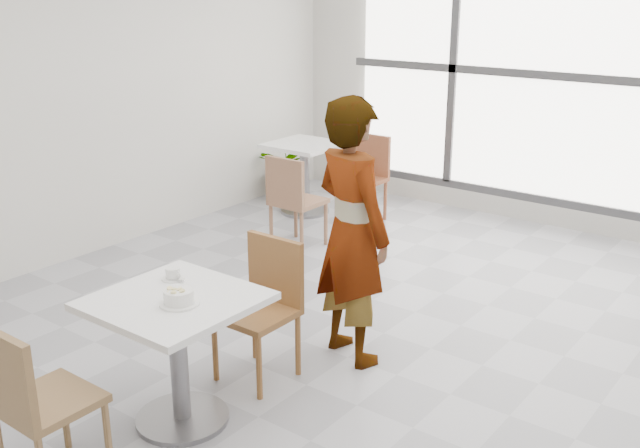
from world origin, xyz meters
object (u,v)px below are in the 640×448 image
Objects in this scene: main_table at (177,336)px; chair_near at (32,396)px; chair_far at (265,299)px; bg_chair_left_near at (293,196)px; coffee_cup at (173,274)px; bg_chair_left_far at (366,172)px; oatmeal_bowl at (179,297)px; bg_table_left at (305,168)px; person at (352,232)px; plant_left at (287,170)px.

main_table is 0.92× the size of chair_near.
chair_near reaches higher than main_table.
bg_chair_left_near is (-1.30, 1.86, 0.00)m from chair_far.
coffee_cup is at bearing -85.18° from chair_near.
coffee_cup reaches higher than main_table.
bg_chair_left_far is (0.03, 1.15, 0.00)m from bg_chair_left_near.
oatmeal_bowl reaches higher than coffee_cup.
chair_near is 4.66m from bg_table_left.
bg_chair_left_near is at bearing 117.89° from oatmeal_bowl.
main_table is 3.81× the size of oatmeal_bowl.
bg_chair_left_near reaches higher than bg_table_left.
main_table is at bearing -71.16° from bg_chair_left_far.
person reaches higher than bg_chair_left_far.
chair_far is 0.80m from oatmeal_bowl.
chair_near reaches higher than oatmeal_bowl.
bg_chair_left_far is at bearing 106.79° from coffee_cup.
chair_near is 0.84m from oatmeal_bowl.
main_table is at bearing 116.80° from bg_chair_left_near.
plant_left is at bearing 127.73° from chair_far.
chair_near is 1.50m from chair_far.
bg_table_left is 0.67m from bg_chair_left_far.
oatmeal_bowl is at bearing -26.42° from main_table.
plant_left is at bearing 122.15° from main_table.
person is 1.97× the size of bg_chair_left_far.
bg_table_left is at bearing -28.36° from person.
oatmeal_bowl is 1.32× the size of coffee_cup.
coffee_cup is at bearing -58.89° from plant_left.
bg_chair_left_near and bg_chair_left_far have the same top height.
main_table is at bearing -40.61° from coffee_cup.
bg_table_left is (-1.91, 3.51, -0.04)m from main_table.
oatmeal_bowl is (0.20, 0.76, 0.29)m from chair_near.
main_table is 0.81m from chair_near.
bg_table_left is at bearing -57.05° from bg_chair_left_near.
person is 1.97× the size of bg_chair_left_near.
person is 2.97m from bg_chair_left_far.
chair_far is at bearing -52.27° from plant_left.
person is at bearing 79.92° from oatmeal_bowl.
bg_chair_left_near is 1.15m from bg_chair_left_far.
chair_far reaches higher than coffee_cup.
chair_far is at bearing 125.03° from bg_chair_left_near.
chair_far and bg_chair_left_near have the same top height.
coffee_cup is 0.09× the size of person.
bg_chair_left_far is (-1.35, 3.75, -0.29)m from oatmeal_bowl.
plant_left is at bearing 148.92° from bg_table_left.
oatmeal_bowl is at bearing -36.89° from coffee_cup.
main_table is at bearing -57.85° from plant_left.
chair_near is at bearing 95.97° from person.
person is at bearing 75.80° from main_table.
chair_near is at bearing -63.71° from plant_left.
bg_table_left reaches higher than plant_left.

